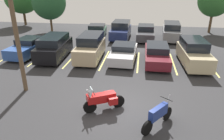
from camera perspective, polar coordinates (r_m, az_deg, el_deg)
name	(u,v)px	position (r m, az deg, el deg)	size (l,w,h in m)	color
ground	(121,108)	(11.25, 2.54, -10.16)	(44.00, 44.00, 0.10)	#2D2D30
motorcycle_touring	(103,99)	(10.69, -2.47, -7.78)	(1.96, 1.29, 1.36)	black
motorcycle_second	(158,115)	(9.80, 12.22, -11.76)	(1.43, 1.82, 1.32)	black
parking_stripes	(104,60)	(17.68, -2.04, 2.74)	(16.77, 4.73, 0.01)	#EAE066
car_blue	(28,47)	(19.98, -21.58, 5.65)	(2.07, 4.34, 1.46)	#2D519E
car_black	(54,47)	(18.48, -15.20, 5.93)	(2.13, 4.73, 1.89)	black
car_tan	(91,47)	(17.72, -5.76, 6.07)	(1.87, 4.60, 2.02)	tan
car_silver	(124,53)	(17.41, 3.12, 4.65)	(2.09, 4.52, 1.33)	#B7B7BC
car_maroon	(157,54)	(17.25, 11.88, 4.23)	(1.81, 4.80, 1.43)	maroon
car_champagne	(194,53)	(17.52, 20.96, 4.29)	(2.01, 4.77, 1.94)	#C1B289
car_far_green	(97,31)	(24.93, -4.10, 10.28)	(2.17, 4.36, 1.40)	#235638
car_far_navy	(121,30)	(24.41, 2.38, 10.61)	(2.08, 4.60, 1.86)	navy
car_far_charcoal	(146,33)	(24.24, 8.97, 9.85)	(1.93, 4.78, 1.53)	#38383D
car_far_grey	(171,31)	(24.63, 15.56, 9.95)	(2.09, 4.76, 1.85)	slate
utility_pole	(12,11)	(12.56, -25.10, 14.04)	(1.79, 0.49, 8.84)	brown
tree_left	(49,2)	(28.35, -16.48, 16.94)	(4.07, 4.07, 5.68)	#4C3823
tree_far_right	(214,0)	(29.41, 25.68, 16.50)	(3.81, 3.81, 5.89)	#4C3823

